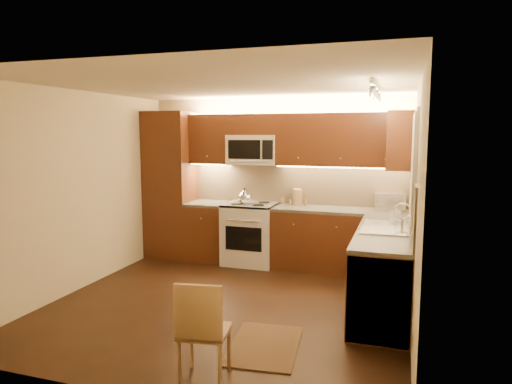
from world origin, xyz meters
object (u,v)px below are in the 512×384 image
(knife_block, at_px, (297,197))
(dining_chair, at_px, (205,329))
(sink, at_px, (386,221))
(kettle, at_px, (245,196))
(microwave, at_px, (253,150))
(toaster_oven, at_px, (389,201))
(soap_bottle, at_px, (396,214))
(stove, at_px, (251,233))

(knife_block, bearing_deg, dining_chair, -113.25)
(sink, bearing_deg, kettle, 152.99)
(microwave, bearing_deg, dining_chair, -78.15)
(microwave, height_order, sink, microwave)
(kettle, xyz_separation_m, knife_block, (0.75, 0.25, -0.02))
(toaster_oven, height_order, soap_bottle, toaster_oven)
(microwave, distance_m, soap_bottle, 2.38)
(soap_bottle, bearing_deg, dining_chair, -141.55)
(stove, relative_size, microwave, 1.21)
(stove, distance_m, knife_block, 0.90)
(stove, bearing_deg, knife_block, 15.21)
(sink, bearing_deg, knife_block, 135.34)
(microwave, height_order, kettle, microwave)
(sink, height_order, knife_block, knife_block)
(stove, bearing_deg, kettle, -134.60)
(sink, height_order, dining_chair, sink)
(knife_block, relative_size, dining_chair, 0.29)
(kettle, bearing_deg, soap_bottle, -25.40)
(knife_block, xyz_separation_m, dining_chair, (0.04, -3.46, -0.60))
(stove, xyz_separation_m, dining_chair, (0.71, -3.27, -0.04))
(kettle, xyz_separation_m, soap_bottle, (2.17, -0.65, -0.04))
(toaster_oven, distance_m, knife_block, 1.32)
(knife_block, distance_m, dining_chair, 3.51)
(kettle, height_order, toaster_oven, kettle)
(toaster_oven, bearing_deg, stove, 175.10)
(sink, distance_m, dining_chair, 2.56)
(sink, relative_size, knife_block, 3.55)
(sink, xyz_separation_m, knife_block, (-1.32, 1.31, 0.05))
(knife_block, bearing_deg, kettle, 174.92)
(sink, bearing_deg, toaster_oven, 90.43)
(kettle, height_order, knife_block, kettle)
(toaster_oven, height_order, dining_chair, toaster_oven)
(kettle, distance_m, soap_bottle, 2.27)
(stove, height_order, microwave, microwave)
(kettle, bearing_deg, dining_chair, -84.85)
(sink, xyz_separation_m, toaster_oven, (-0.01, 1.28, 0.05))
(microwave, distance_m, toaster_oven, 2.11)
(stove, bearing_deg, sink, -29.36)
(microwave, xyz_separation_m, dining_chair, (0.71, -3.41, -1.30))
(stove, distance_m, dining_chair, 3.35)
(microwave, distance_m, sink, 2.48)
(microwave, xyz_separation_m, knife_block, (0.68, 0.05, -0.70))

